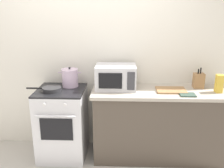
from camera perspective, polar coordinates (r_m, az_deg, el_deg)
back_wall at (r=3.45m, az=0.28°, el=5.78°), size 4.40×0.10×2.50m
lower_cabinet_right at (r=3.41m, az=10.32°, el=-9.07°), size 1.64×0.56×0.88m
countertop_right at (r=3.23m, az=10.75°, el=-1.72°), size 1.70×0.60×0.04m
stove at (r=3.43m, az=-11.00°, el=-8.53°), size 0.60×0.64×0.92m
stock_pot at (r=3.34m, az=-9.37°, el=1.39°), size 0.30×0.21×0.26m
frying_pan at (r=3.22m, az=-13.41°, el=-1.13°), size 0.43×0.23×0.05m
microwave at (r=3.20m, az=0.85°, el=1.60°), size 0.50×0.37×0.30m
cutting_board at (r=3.23m, az=13.03°, el=-1.34°), size 0.36×0.26×0.02m
knife_block at (r=3.42m, az=18.77°, el=0.73°), size 0.13×0.10×0.26m
pasta_box at (r=3.32m, az=22.81°, el=0.08°), size 0.08×0.08×0.22m
oven_mitt at (r=3.11m, az=16.53°, el=-2.32°), size 0.18×0.14×0.02m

